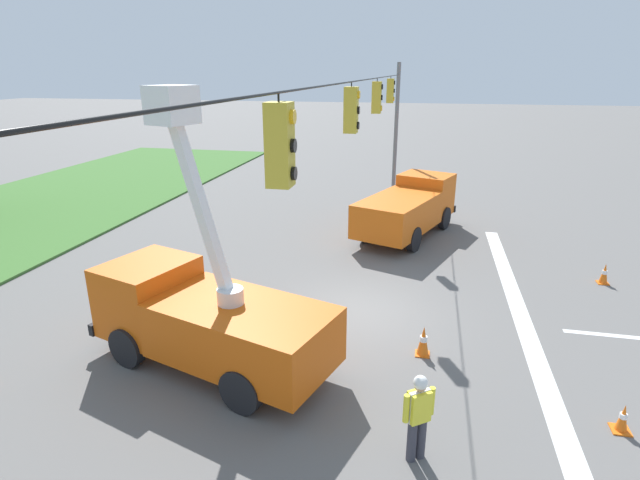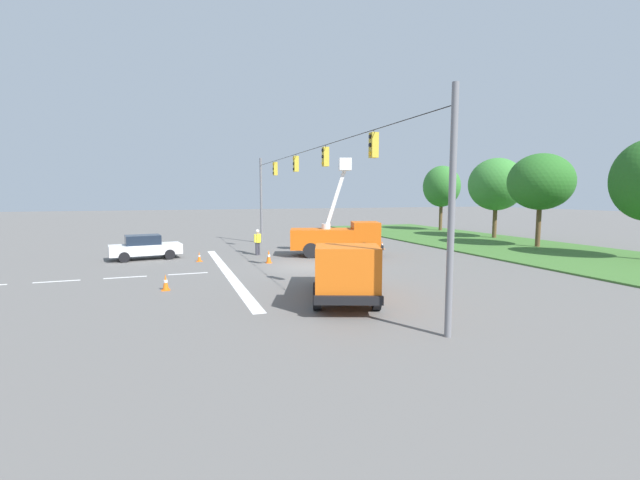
{
  "view_description": "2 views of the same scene",
  "coord_description": "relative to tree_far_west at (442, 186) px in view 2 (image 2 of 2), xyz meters",
  "views": [
    {
      "loc": [
        -13.37,
        -1.66,
        6.84
      ],
      "look_at": [
        2.47,
        1.74,
        1.3
      ],
      "focal_mm": 28.0,
      "sensor_mm": 36.0,
      "label": 1
    },
    {
      "loc": [
        23.14,
        -7.58,
        4.12
      ],
      "look_at": [
        0.16,
        0.63,
        1.53
      ],
      "focal_mm": 24.0,
      "sensor_mm": 36.0,
      "label": 2
    }
  ],
  "objects": [
    {
      "name": "traffic_cone_mid_right",
      "position": [
        21.71,
        -29.42,
        -4.7
      ],
      "size": [
        0.36,
        0.36,
        0.71
      ],
      "color": "orange",
      "rests_on": "ground"
    },
    {
      "name": "sedan_white",
      "position": [
        11.69,
        -30.67,
        -4.26
      ],
      "size": [
        2.4,
        4.51,
        1.56
      ],
      "color": "white",
      "rests_on": "ground"
    },
    {
      "name": "lane_markings",
      "position": [
        17.94,
        -27.82,
        -5.04
      ],
      "size": [
        17.6,
        15.25,
        0.01
      ],
      "color": "silver",
      "rests_on": "ground"
    },
    {
      "name": "road_worker",
      "position": [
        12.24,
        -23.49,
        -4.05
      ],
      "size": [
        0.43,
        0.55,
        1.77
      ],
      "color": "#383842",
      "rests_on": "ground"
    },
    {
      "name": "tree_west",
      "position": [
        8.84,
        -0.27,
        0.03
      ],
      "size": [
        5.15,
        4.98,
        7.52
      ],
      "color": "brown",
      "rests_on": "ground"
    },
    {
      "name": "signal_gantry",
      "position": [
        17.99,
        -21.67,
        -0.47
      ],
      "size": [
        26.2,
        0.33,
        7.2
      ],
      "color": "slate",
      "rests_on": "ground"
    },
    {
      "name": "traffic_cone_mid_left",
      "position": [
        12.23,
        -13.92,
        -4.74
      ],
      "size": [
        0.36,
        0.36,
        0.64
      ],
      "color": "orange",
      "rests_on": "ground"
    },
    {
      "name": "ground_plane",
      "position": [
        17.94,
        -21.67,
        -5.05
      ],
      "size": [
        200.0,
        200.0,
        0.0
      ],
      "primitive_type": "plane",
      "color": "#605E5B"
    },
    {
      "name": "utility_truck_support_near",
      "position": [
        25.68,
        -22.69,
        -3.82
      ],
      "size": [
        6.61,
        4.34,
        2.34
      ],
      "color": "orange",
      "rests_on": "ground"
    },
    {
      "name": "traffic_cone_foreground_right",
      "position": [
        15.89,
        -23.55,
        -4.66
      ],
      "size": [
        0.36,
        0.36,
        0.79
      ],
      "color": "orange",
      "rests_on": "ground"
    },
    {
      "name": "grass_verge",
      "position": [
        17.94,
        -3.67,
        -5.0
      ],
      "size": [
        56.0,
        12.0,
        0.1
      ],
      "primitive_type": "cube",
      "color": "#3D6B2D",
      "rests_on": "ground"
    },
    {
      "name": "utility_truck_bucket_lift",
      "position": [
        14.39,
        -18.43,
        -3.68
      ],
      "size": [
        4.02,
        6.51,
        6.54
      ],
      "color": "#D6560F",
      "rests_on": "ground"
    },
    {
      "name": "tree_far_west",
      "position": [
        0.0,
        0.0,
        0.0
      ],
      "size": [
        4.52,
        3.95,
        7.37
      ],
      "color": "brown",
      "rests_on": "ground"
    },
    {
      "name": "tree_centre",
      "position": [
        15.65,
        -2.16,
        0.05
      ],
      "size": [
        4.73,
        4.93,
        7.27
      ],
      "color": "brown",
      "rests_on": "ground"
    },
    {
      "name": "traffic_cone_foreground_left",
      "position": [
        13.86,
        -27.48,
        -4.76
      ],
      "size": [
        0.36,
        0.36,
        0.61
      ],
      "color": "orange",
      "rests_on": "ground"
    }
  ]
}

